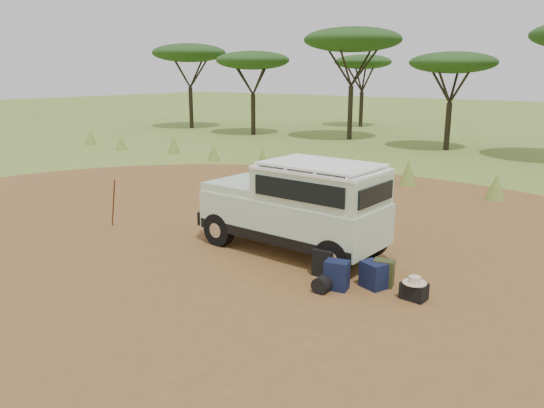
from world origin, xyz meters
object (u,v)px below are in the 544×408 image
Objects in this scene: backpack_navy at (337,275)px; hard_case at (414,291)px; safari_vehicle at (297,209)px; backpack_black at (324,262)px; duffel_navy at (373,275)px; walking_staff at (113,203)px; backpack_olive at (384,273)px.

backpack_navy reaches higher than hard_case.
safari_vehicle is at bearing 131.30° from backpack_navy.
backpack_black reaches higher than duffel_navy.
safari_vehicle reaches higher than walking_staff.
safari_vehicle is 10.00× the size of hard_case.
duffel_navy is at bearing -4.49° from backpack_black.
backpack_navy is at bearing -69.54° from walking_staff.
safari_vehicle is 3.24m from hard_case.
hard_case is (7.67, 0.46, -0.49)m from walking_staff.
hard_case is (0.79, -0.04, -0.09)m from duffel_navy.
backpack_black is 0.69m from backpack_navy.
walking_staff is 2.55× the size of backpack_navy.
backpack_olive is (2.34, -0.60, -0.73)m from safari_vehicle.
backpack_navy is (6.38, 0.04, -0.38)m from walking_staff.
backpack_black is 1.83m from hard_case.
backpack_navy reaches higher than backpack_black.
backpack_black is 1.16m from backpack_olive.
backpack_navy is (0.54, -0.43, 0.00)m from backpack_black.
backpack_black is at bearing -65.27° from walking_staff.
hard_case is (3.02, -0.83, -0.83)m from safari_vehicle.
safari_vehicle is 1.62m from backpack_black.
backpack_black is 1.09× the size of duffel_navy.
backpack_black is at bearing -159.60° from duffel_navy.
backpack_olive is (1.14, 0.22, -0.01)m from backpack_black.
backpack_black is at bearing -33.15° from safari_vehicle.
safari_vehicle is 2.48m from duffel_navy.
duffel_navy is (0.49, 0.46, -0.03)m from backpack_navy.
walking_staff is 7.70m from hard_case.
walking_staff is at bearing 167.53° from backpack_navy.
walking_staff is 7.03m from backpack_olive.
backpack_olive is (6.99, 0.69, -0.39)m from walking_staff.
backpack_navy is 1.10× the size of duffel_navy.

